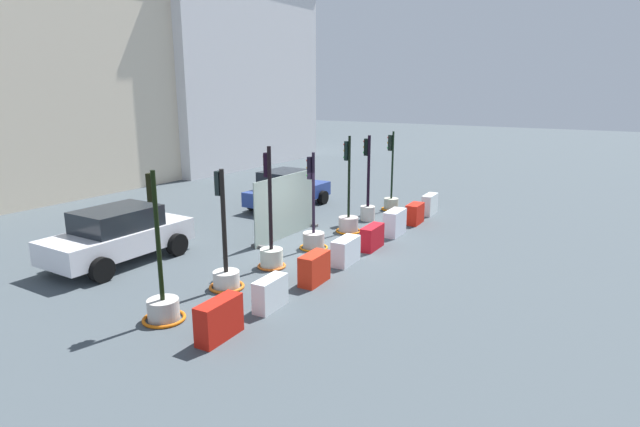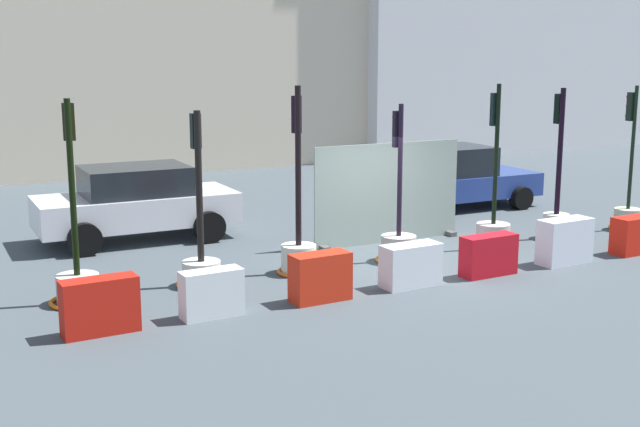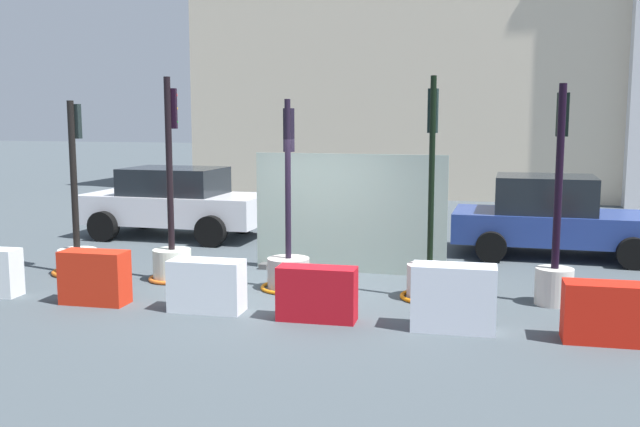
{
  "view_description": "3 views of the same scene",
  "coord_description": "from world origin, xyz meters",
  "px_view_note": "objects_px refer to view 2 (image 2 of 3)",
  "views": [
    {
      "loc": [
        -13.54,
        -8.3,
        5.08
      ],
      "look_at": [
        -0.36,
        -0.15,
        1.28
      ],
      "focal_mm": 28.58,
      "sensor_mm": 36.0,
      "label": 1
    },
    {
      "loc": [
        -8.76,
        -13.52,
        4.22
      ],
      "look_at": [
        -1.83,
        0.32,
        1.12
      ],
      "focal_mm": 46.74,
      "sensor_mm": 36.0,
      "label": 2
    },
    {
      "loc": [
        3.49,
        -10.8,
        2.88
      ],
      "look_at": [
        0.54,
        -0.06,
        1.34
      ],
      "focal_mm": 39.91,
      "sensor_mm": 36.0,
      "label": 3
    }
  ],
  "objects_px": {
    "traffic_light_2": "(299,245)",
    "construction_barrier_6": "(634,235)",
    "traffic_light_1": "(201,259)",
    "construction_barrier_4": "(489,255)",
    "construction_barrier_5": "(565,241)",
    "traffic_light_5": "(557,206)",
    "traffic_light_0": "(77,276)",
    "car_white_van": "(136,202)",
    "traffic_light_4": "(493,228)",
    "traffic_light_6": "(628,209)",
    "construction_barrier_3": "(411,265)",
    "car_blue_estate": "(457,178)",
    "construction_barrier_2": "(320,277)",
    "traffic_light_3": "(398,239)",
    "construction_barrier_1": "(212,294)",
    "construction_barrier_0": "(100,306)"
  },
  "relations": [
    {
      "from": "construction_barrier_4",
      "to": "traffic_light_2",
      "type": "bearing_deg",
      "value": 151.02
    },
    {
      "from": "traffic_light_4",
      "to": "construction_barrier_0",
      "type": "xyz_separation_m",
      "value": [
        -8.62,
        -1.66,
        -0.03
      ]
    },
    {
      "from": "construction_barrier_4",
      "to": "construction_barrier_1",
      "type": "bearing_deg",
      "value": -179.88
    },
    {
      "from": "traffic_light_4",
      "to": "car_white_van",
      "type": "relative_size",
      "value": 0.8
    },
    {
      "from": "traffic_light_6",
      "to": "construction_barrier_3",
      "type": "xyz_separation_m",
      "value": [
        -7.12,
        -1.71,
        -0.12
      ]
    },
    {
      "from": "traffic_light_0",
      "to": "traffic_light_1",
      "type": "distance_m",
      "value": 2.19
    },
    {
      "from": "construction_barrier_3",
      "to": "construction_barrier_4",
      "type": "relative_size",
      "value": 0.99
    },
    {
      "from": "construction_barrier_4",
      "to": "car_white_van",
      "type": "bearing_deg",
      "value": 131.21
    },
    {
      "from": "traffic_light_0",
      "to": "traffic_light_3",
      "type": "relative_size",
      "value": 1.09
    },
    {
      "from": "traffic_light_2",
      "to": "traffic_light_4",
      "type": "height_order",
      "value": "traffic_light_2"
    },
    {
      "from": "traffic_light_2",
      "to": "car_blue_estate",
      "type": "relative_size",
      "value": 0.84
    },
    {
      "from": "traffic_light_5",
      "to": "construction_barrier_3",
      "type": "bearing_deg",
      "value": -160.42
    },
    {
      "from": "traffic_light_2",
      "to": "construction_barrier_2",
      "type": "bearing_deg",
      "value": -103.42
    },
    {
      "from": "traffic_light_2",
      "to": "car_blue_estate",
      "type": "bearing_deg",
      "value": 31.81
    },
    {
      "from": "traffic_light_1",
      "to": "car_white_van",
      "type": "height_order",
      "value": "traffic_light_1"
    },
    {
      "from": "traffic_light_2",
      "to": "construction_barrier_6",
      "type": "relative_size",
      "value": 3.58
    },
    {
      "from": "traffic_light_1",
      "to": "car_blue_estate",
      "type": "relative_size",
      "value": 0.75
    },
    {
      "from": "traffic_light_2",
      "to": "traffic_light_4",
      "type": "xyz_separation_m",
      "value": [
        4.52,
        -0.09,
        -0.1
      ]
    },
    {
      "from": "traffic_light_3",
      "to": "construction_barrier_0",
      "type": "relative_size",
      "value": 2.73
    },
    {
      "from": "construction_barrier_0",
      "to": "car_blue_estate",
      "type": "height_order",
      "value": "car_blue_estate"
    },
    {
      "from": "traffic_light_5",
      "to": "traffic_light_2",
      "type": "bearing_deg",
      "value": -179.31
    },
    {
      "from": "traffic_light_3",
      "to": "construction_barrier_3",
      "type": "distance_m",
      "value": 1.78
    },
    {
      "from": "construction_barrier_2",
      "to": "construction_barrier_6",
      "type": "distance_m",
      "value": 7.32
    },
    {
      "from": "construction_barrier_2",
      "to": "traffic_light_1",
      "type": "bearing_deg",
      "value": 130.25
    },
    {
      "from": "traffic_light_6",
      "to": "traffic_light_2",
      "type": "bearing_deg",
      "value": -179.9
    },
    {
      "from": "traffic_light_6",
      "to": "construction_barrier_1",
      "type": "xyz_separation_m",
      "value": [
        -10.89,
        -1.76,
        -0.12
      ]
    },
    {
      "from": "construction_barrier_4",
      "to": "traffic_light_0",
      "type": "bearing_deg",
      "value": 167.07
    },
    {
      "from": "traffic_light_3",
      "to": "construction_barrier_0",
      "type": "height_order",
      "value": "traffic_light_3"
    },
    {
      "from": "construction_barrier_0",
      "to": "construction_barrier_2",
      "type": "relative_size",
      "value": 1.11
    },
    {
      "from": "construction_barrier_1",
      "to": "car_white_van",
      "type": "xyz_separation_m",
      "value": [
        0.32,
        5.89,
        0.46
      ]
    },
    {
      "from": "traffic_light_1",
      "to": "construction_barrier_4",
      "type": "relative_size",
      "value": 2.78
    },
    {
      "from": "construction_barrier_5",
      "to": "traffic_light_3",
      "type": "bearing_deg",
      "value": 150.43
    },
    {
      "from": "traffic_light_0",
      "to": "construction_barrier_5",
      "type": "bearing_deg",
      "value": -10.08
    },
    {
      "from": "car_white_van",
      "to": "car_blue_estate",
      "type": "relative_size",
      "value": 1.03
    },
    {
      "from": "construction_barrier_4",
      "to": "construction_barrier_5",
      "type": "xyz_separation_m",
      "value": [
        1.9,
        0.04,
        0.06
      ]
    },
    {
      "from": "traffic_light_3",
      "to": "construction_barrier_1",
      "type": "relative_size",
      "value": 3.12
    },
    {
      "from": "traffic_light_1",
      "to": "traffic_light_4",
      "type": "relative_size",
      "value": 0.9
    },
    {
      "from": "traffic_light_5",
      "to": "car_blue_estate",
      "type": "height_order",
      "value": "traffic_light_5"
    },
    {
      "from": "traffic_light_3",
      "to": "construction_barrier_6",
      "type": "bearing_deg",
      "value": -19.14
    },
    {
      "from": "traffic_light_2",
      "to": "construction_barrier_6",
      "type": "xyz_separation_m",
      "value": [
        6.9,
        -1.72,
        -0.17
      ]
    },
    {
      "from": "car_white_van",
      "to": "construction_barrier_3",
      "type": "bearing_deg",
      "value": -59.45
    },
    {
      "from": "traffic_light_0",
      "to": "construction_barrier_6",
      "type": "bearing_deg",
      "value": -8.5
    },
    {
      "from": "construction_barrier_4",
      "to": "car_blue_estate",
      "type": "relative_size",
      "value": 0.27
    },
    {
      "from": "traffic_light_6",
      "to": "construction_barrier_3",
      "type": "relative_size",
      "value": 3.01
    },
    {
      "from": "traffic_light_6",
      "to": "traffic_light_3",
      "type": "bearing_deg",
      "value": -179.18
    },
    {
      "from": "traffic_light_3",
      "to": "traffic_light_4",
      "type": "distance_m",
      "value": 2.35
    },
    {
      "from": "construction_barrier_6",
      "to": "construction_barrier_2",
      "type": "bearing_deg",
      "value": -179.71
    },
    {
      "from": "traffic_light_1",
      "to": "construction_barrier_6",
      "type": "distance_m",
      "value": 8.99
    },
    {
      "from": "traffic_light_0",
      "to": "construction_barrier_2",
      "type": "xyz_separation_m",
      "value": [
        3.7,
        -1.68,
        -0.06
      ]
    },
    {
      "from": "traffic_light_6",
      "to": "car_blue_estate",
      "type": "distance_m",
      "value": 4.52
    }
  ]
}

